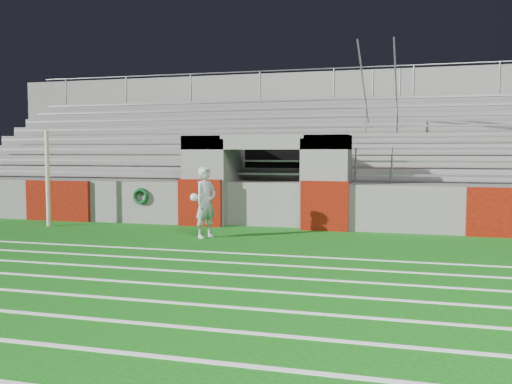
% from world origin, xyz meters
% --- Properties ---
extents(ground, '(90.00, 90.00, 0.00)m').
position_xyz_m(ground, '(0.00, 0.00, 0.00)').
color(ground, '#0E550E').
rests_on(ground, ground).
extents(field_post, '(0.12, 0.12, 2.75)m').
position_xyz_m(field_post, '(-6.01, 1.79, 1.38)').
color(field_post, beige).
rests_on(field_post, ground).
extents(field_markings, '(28.00, 8.09, 0.01)m').
position_xyz_m(field_markings, '(0.00, -5.00, 0.01)').
color(field_markings, white).
rests_on(field_markings, ground).
extents(stadium_structure, '(26.00, 8.48, 5.42)m').
position_xyz_m(stadium_structure, '(0.00, 7.97, 1.49)').
color(stadium_structure, '#5F5C5A').
rests_on(stadium_structure, ground).
extents(goalkeeper_with_ball, '(0.65, 0.76, 1.76)m').
position_xyz_m(goalkeeper_with_ball, '(-0.85, 0.93, 0.88)').
color(goalkeeper_with_ball, '#ACAFB5').
rests_on(goalkeeper_with_ball, ground).
extents(hose_coil, '(0.49, 0.14, 0.49)m').
position_xyz_m(hose_coil, '(-3.66, 2.93, 0.83)').
color(hose_coil, '#0E4712').
rests_on(hose_coil, ground).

